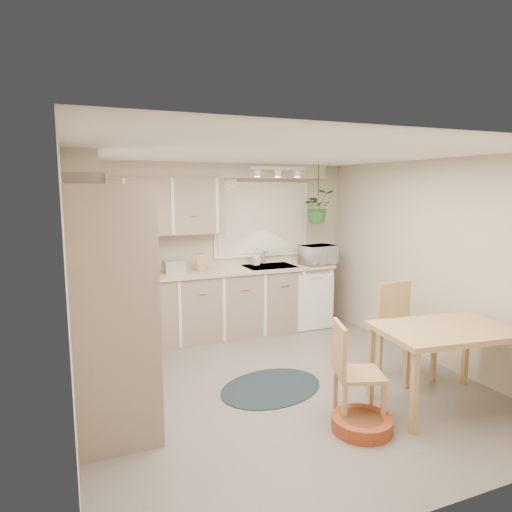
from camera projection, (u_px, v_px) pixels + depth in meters
name	position (u px, v px, depth m)	size (l,w,h in m)	color
floor	(279.00, 385.00, 4.83)	(4.20, 4.20, 0.00)	slate
ceiling	(281.00, 154.00, 4.47)	(4.20, 4.20, 0.00)	white
wall_back	(217.00, 249.00, 6.57)	(4.00, 0.04, 2.40)	#BCB39B
wall_front	(431.00, 334.00, 2.73)	(4.00, 0.04, 2.40)	#BCB39B
wall_left	(68.00, 291.00, 3.89)	(0.04, 4.20, 2.40)	#BCB39B
wall_right	(432.00, 262.00, 5.41)	(0.04, 4.20, 2.40)	#BCB39B
base_cab_left	(102.00, 339.00, 4.92)	(0.60, 1.85, 0.90)	gray
base_cab_back	(210.00, 305.00, 6.33)	(3.60, 0.60, 0.90)	gray
counter_left	(101.00, 297.00, 4.85)	(0.64, 1.89, 0.04)	beige
counter_back	(210.00, 272.00, 6.25)	(3.64, 0.64, 0.04)	beige
oven_stack	(113.00, 315.00, 3.69)	(0.65, 0.65, 2.10)	gray
wall_oven_face	(153.00, 311.00, 3.82)	(0.02, 0.56, 0.58)	white
upper_cab_left	(82.00, 211.00, 4.78)	(0.35, 2.00, 0.75)	gray
upper_cab_back	(147.00, 207.00, 5.93)	(2.00, 0.35, 0.75)	gray
soffit_left	(77.00, 165.00, 4.70)	(0.30, 2.00, 0.20)	#BCB39B
soffit_back	(205.00, 170.00, 6.19)	(3.60, 0.30, 0.20)	#BCB39B
cooktop	(106.00, 307.00, 4.32)	(0.52, 0.58, 0.02)	white
range_hood	(102.00, 260.00, 4.25)	(0.40, 0.60, 0.14)	white
window_blinds	(262.00, 220.00, 6.75)	(1.40, 0.02, 1.00)	white
window_frame	(262.00, 220.00, 6.76)	(1.50, 0.02, 1.10)	silver
sink	(270.00, 269.00, 6.60)	(0.70, 0.48, 0.10)	#B5B8BD
dishwasher_front	(316.00, 302.00, 6.62)	(0.58, 0.01, 0.83)	white
track_light_bar	(278.00, 168.00, 6.16)	(0.80, 0.04, 0.04)	white
wall_clock	(227.00, 180.00, 6.45)	(0.30, 0.30, 0.03)	#EDB353
dining_table	(443.00, 367.00, 4.31)	(1.24, 0.82, 0.78)	tan
chair_left	(359.00, 371.00, 4.07)	(0.42, 0.42, 0.89)	tan
chair_back	(407.00, 332.00, 4.95)	(0.48, 0.48, 1.03)	tan
braided_rug	(271.00, 387.00, 4.76)	(1.16, 0.87, 0.01)	black
pet_bed	(362.00, 424.00, 3.92)	(0.52, 0.52, 0.12)	#A03720
microwave	(318.00, 253.00, 6.76)	(0.51, 0.28, 0.34)	white
soap_bottle	(255.00, 262.00, 6.67)	(0.09, 0.21, 0.10)	white
hanging_plant	(318.00, 210.00, 6.66)	(0.44, 0.49, 0.38)	#2B6428
coffee_maker	(143.00, 264.00, 5.89)	(0.18, 0.22, 0.31)	black
toaster	(174.00, 267.00, 6.08)	(0.28, 0.16, 0.17)	#B5B8BD
knife_block	(202.00, 262.00, 6.25)	(0.11, 0.11, 0.24)	tan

